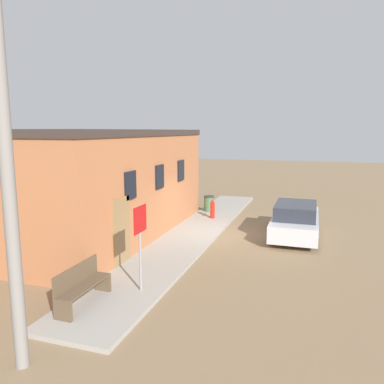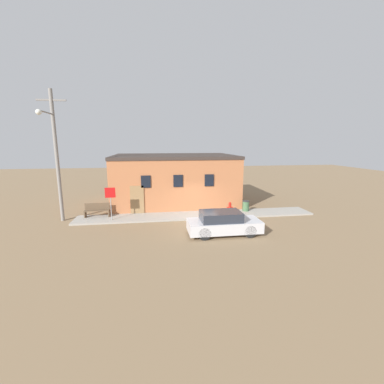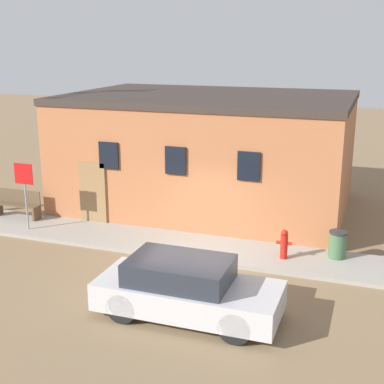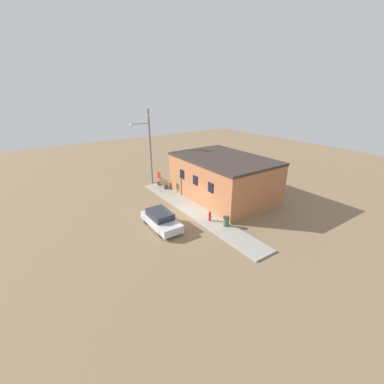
# 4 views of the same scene
# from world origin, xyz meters

# --- Properties ---
(ground_plane) EXTENTS (80.00, 80.00, 0.00)m
(ground_plane) POSITION_xyz_m (0.00, 0.00, 0.00)
(ground_plane) COLOR #846B4C
(sidewalk) EXTENTS (17.21, 2.06, 0.11)m
(sidewalk) POSITION_xyz_m (0.00, 1.03, 0.06)
(sidewalk) COLOR #9E998E
(sidewalk) RESTS_ON ground
(brick_building) EXTENTS (10.28, 7.11, 4.25)m
(brick_building) POSITION_xyz_m (-1.29, 5.55, 2.13)
(brick_building) COLOR #B26B42
(brick_building) RESTS_ON ground
(fire_hydrant) EXTENTS (0.44, 0.21, 0.87)m
(fire_hydrant) POSITION_xyz_m (2.44, 0.94, 0.55)
(fire_hydrant) COLOR red
(fire_hydrant) RESTS_ON sidewalk
(stop_sign) EXTENTS (0.68, 0.06, 2.24)m
(stop_sign) POSITION_xyz_m (-6.00, 0.57, 1.69)
(stop_sign) COLOR gray
(stop_sign) RESTS_ON sidewalk
(bench) EXTENTS (1.71, 0.44, 0.95)m
(bench) POSITION_xyz_m (-7.13, 1.58, 0.59)
(bench) COLOR brown
(bench) RESTS_ON sidewalk
(trash_bin) EXTENTS (0.52, 0.52, 0.79)m
(trash_bin) POSITION_xyz_m (3.88, 1.52, 0.51)
(trash_bin) COLOR #426642
(trash_bin) RESTS_ON sidewalk
(utility_pole) EXTENTS (1.80, 2.37, 8.64)m
(utility_pole) POSITION_xyz_m (-9.38, 1.16, 4.67)
(utility_pole) COLOR gray
(utility_pole) RESTS_ON ground
(parked_car) EXTENTS (4.24, 1.75, 1.37)m
(parked_car) POSITION_xyz_m (0.86, -2.92, 0.67)
(parked_car) COLOR black
(parked_car) RESTS_ON ground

